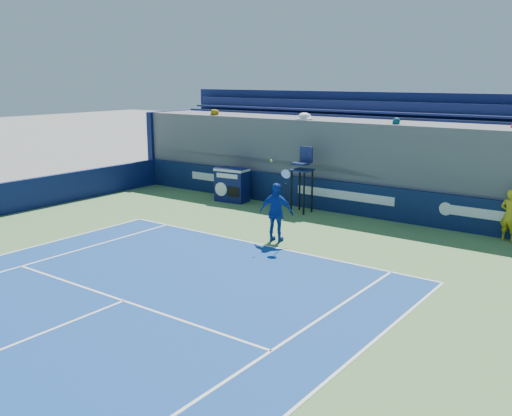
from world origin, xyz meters
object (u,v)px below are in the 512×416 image
Objects in this scene: ball_person at (510,215)px; umpire_chair at (303,173)px; match_clock at (232,184)px; tennis_player at (277,212)px.

umpire_chair is (-7.23, -0.50, 0.69)m from ball_person.
umpire_chair is at bearing 1.01° from match_clock.
tennis_player reaches higher than ball_person.
match_clock is 3.44m from umpire_chair.
ball_person reaches higher than match_clock.
umpire_chair is 4.12m from tennis_player.
match_clock is 0.54× the size of tennis_player.
ball_person is at bearing 3.03° from match_clock.
tennis_player is at bearing -38.12° from match_clock.
match_clock is at bearing 141.88° from tennis_player.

